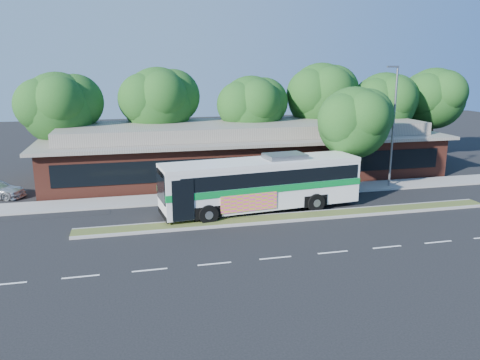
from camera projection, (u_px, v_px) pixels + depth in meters
The scene contains 14 objects.
ground at pixel (298, 221), 28.04m from camera, with size 120.00×120.00×0.00m, color black.
median_strip at pixel (294, 217), 28.59m from camera, with size 26.00×1.10×0.15m, color #475624.
sidewalk at pixel (267, 193), 34.07m from camera, with size 44.00×2.60×0.12m, color gray.
parking_lot at pixel (12, 196), 33.43m from camera, with size 14.00×12.00×0.01m, color black.
plaza_building at pixel (245, 149), 39.81m from camera, with size 33.20×11.20×4.45m.
lamp_post at pixel (393, 123), 34.70m from camera, with size 0.93×0.18×9.07m.
tree_bg_a at pixel (64, 107), 37.66m from camera, with size 6.47×5.80×8.63m.
tree_bg_b at pixel (163, 101), 40.36m from camera, with size 6.69×6.00×9.00m.
tree_bg_c at pixel (255, 106), 41.33m from camera, with size 6.24×5.60×8.26m.
tree_bg_d at pixel (325, 95), 43.68m from camera, with size 6.91×6.20×9.37m.
tree_bg_e at pixel (388, 102), 44.24m from camera, with size 6.47×5.80×8.50m.
tree_bg_f at pixel (437, 97), 46.47m from camera, with size 6.69×6.00×8.92m.
transit_bus at pixel (262, 180), 29.61m from camera, with size 13.07×4.29×3.61m.
sidewalk_tree at pixel (358, 121), 33.36m from camera, with size 5.68×5.09×7.67m.
Camera 1 is at (-9.57, -25.12, 9.04)m, focal length 35.00 mm.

